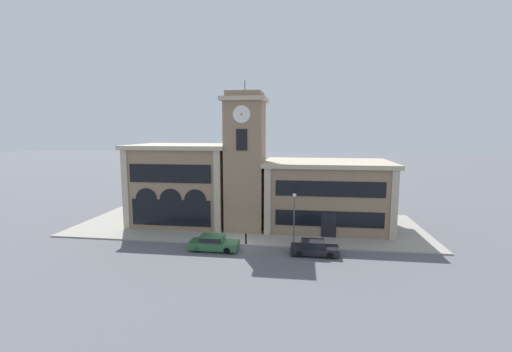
% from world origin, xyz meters
% --- Properties ---
extents(ground_plane, '(300.00, 300.00, 0.00)m').
position_xyz_m(ground_plane, '(0.00, 0.00, 0.00)').
color(ground_plane, '#56565B').
extents(sidewalk_kerb, '(39.54, 14.40, 0.15)m').
position_xyz_m(sidewalk_kerb, '(0.00, 7.20, 0.07)').
color(sidewalk_kerb, gray).
rests_on(sidewalk_kerb, ground_plane).
extents(clock_tower, '(4.79, 4.79, 16.40)m').
position_xyz_m(clock_tower, '(-0.00, 5.61, 7.64)').
color(clock_tower, '#897056').
rests_on(clock_tower, ground_plane).
extents(town_hall_left_wing, '(11.83, 9.53, 9.45)m').
position_xyz_m(town_hall_left_wing, '(-7.91, 7.95, 4.75)').
color(town_hall_left_wing, '#897056').
rests_on(town_hall_left_wing, ground_plane).
extents(town_hall_right_wing, '(14.13, 9.53, 7.66)m').
position_xyz_m(town_hall_right_wing, '(9.06, 7.96, 3.85)').
color(town_hall_right_wing, '#897056').
rests_on(town_hall_right_wing, ground_plane).
extents(parked_car_near, '(4.58, 1.88, 1.41)m').
position_xyz_m(parked_car_near, '(-1.82, -1.51, 0.73)').
color(parked_car_near, '#285633').
rests_on(parked_car_near, ground_plane).
extents(parked_car_mid, '(4.25, 1.78, 1.34)m').
position_xyz_m(parked_car_mid, '(7.40, -1.51, 0.70)').
color(parked_car_mid, black).
rests_on(parked_car_mid, ground_plane).
extents(street_lamp, '(0.36, 0.36, 5.00)m').
position_xyz_m(street_lamp, '(5.56, 0.75, 3.50)').
color(street_lamp, '#4C4C51').
rests_on(street_lamp, sidewalk_kerb).
extents(bollard, '(0.18, 0.18, 1.06)m').
position_xyz_m(bollard, '(0.94, 0.27, 0.67)').
color(bollard, black).
rests_on(bollard, sidewalk_kerb).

